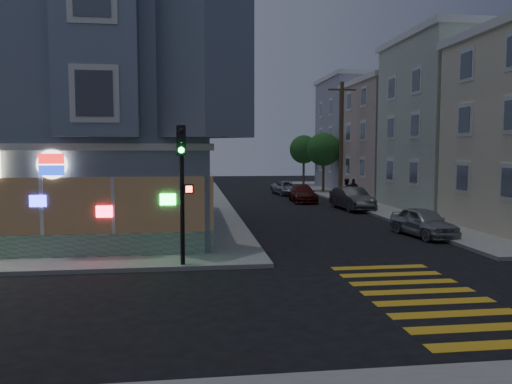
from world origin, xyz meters
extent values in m
plane|color=black|center=(0.00, 0.00, 0.00)|extent=(120.00, 120.00, 0.00)
cube|color=gray|center=(23.00, 23.00, 0.07)|extent=(24.00, 42.00, 0.15)
cube|color=slate|center=(-6.00, 11.00, 5.65)|extent=(14.00, 14.00, 11.00)
cube|color=silver|center=(-6.00, 11.00, 4.00)|extent=(14.30, 14.30, 0.25)
cube|color=#196B33|center=(-6.00, 3.95, 0.55)|extent=(13.60, 0.12, 0.80)
cube|color=#382B1E|center=(-6.00, 3.95, 1.95)|extent=(13.60, 0.10, 2.00)
cylinder|color=white|center=(-4.40, 3.87, 3.40)|extent=(1.00, 0.12, 1.00)
cube|color=#ADB8A0|center=(19.50, 16.00, 5.40)|extent=(12.00, 8.60, 10.50)
cube|color=#C6AD99|center=(19.50, 25.00, 4.65)|extent=(12.00, 8.60, 9.00)
cube|color=#9491A0|center=(19.50, 34.00, 5.40)|extent=(12.00, 8.60, 10.50)
cylinder|color=#4C3826|center=(12.00, 24.00, 4.65)|extent=(0.30, 0.30, 9.00)
cube|color=#4C3826|center=(12.00, 24.00, 8.55)|extent=(2.20, 0.12, 0.12)
cylinder|color=#4C3826|center=(12.20, 30.00, 1.75)|extent=(0.24, 0.24, 3.20)
sphere|color=#1D4B1B|center=(12.20, 30.00, 3.95)|extent=(3.00, 3.00, 3.00)
cylinder|color=#4C3826|center=(12.20, 38.00, 1.75)|extent=(0.24, 0.24, 3.20)
sphere|color=#1D4B1B|center=(12.20, 38.00, 3.95)|extent=(3.00, 3.00, 3.00)
imported|color=black|center=(11.30, 20.41, 1.01)|extent=(1.03, 0.93, 1.71)
imported|color=#232229|center=(12.27, 21.65, 0.96)|extent=(1.03, 0.74, 1.62)
imported|color=#9DA1A5|center=(10.70, 7.13, 0.65)|extent=(2.03, 3.98, 1.30)
imported|color=#35373A|center=(10.70, 17.26, 0.73)|extent=(1.88, 4.55, 1.46)
imported|color=#4F1612|center=(8.60, 22.46, 0.62)|extent=(1.93, 4.35, 1.24)
imported|color=#9EA2A8|center=(8.60, 28.61, 0.59)|extent=(2.46, 4.44, 1.17)
cylinder|color=black|center=(0.03, 2.30, 2.42)|extent=(0.15, 0.15, 4.55)
cube|color=black|center=(0.03, 2.10, 4.20)|extent=(0.30, 0.26, 0.95)
sphere|color=black|center=(0.03, 1.95, 4.50)|extent=(0.18, 0.18, 0.18)
sphere|color=black|center=(0.03, 1.95, 4.20)|extent=(0.18, 0.18, 0.18)
sphere|color=#19F23F|center=(0.03, 1.95, 3.90)|extent=(0.18, 0.18, 0.18)
cube|color=black|center=(0.26, 2.14, 2.65)|extent=(0.29, 0.19, 0.29)
cube|color=#FF2614|center=(0.26, 2.04, 2.65)|extent=(0.20, 0.02, 0.20)
cylinder|color=silver|center=(11.30, 15.29, 0.43)|extent=(0.22, 0.22, 0.56)
sphere|color=silver|center=(11.30, 15.29, 0.75)|extent=(0.24, 0.24, 0.24)
cylinder|color=silver|center=(11.30, 15.29, 0.47)|extent=(0.42, 0.11, 0.11)
camera|label=1|loc=(0.34, -13.97, 3.90)|focal=35.00mm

